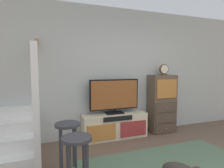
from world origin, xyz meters
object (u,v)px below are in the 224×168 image
object	(u,v)px
media_console	(115,126)
television	(114,95)
bar_stool_near	(77,152)
side_cabinet	(162,104)
bar_stool_far	(68,136)
desk_clock	(164,70)

from	to	relation	value
media_console	television	distance (m)	0.63
television	bar_stool_near	world-z (taller)	television
side_cabinet	bar_stool_far	world-z (taller)	side_cabinet
bar_stool_near	bar_stool_far	world-z (taller)	bar_stool_far
bar_stool_far	media_console	bearing A→B (deg)	41.87
television	media_console	bearing A→B (deg)	-90.00
media_console	side_cabinet	xyz separation A→B (m)	(1.14, 0.01, 0.39)
television	bar_stool_near	bearing A→B (deg)	-124.04
desk_clock	bar_stool_near	size ratio (longest dim) A/B	0.35
desk_clock	media_console	bearing A→B (deg)	179.76
media_console	side_cabinet	distance (m)	1.20
desk_clock	television	bearing A→B (deg)	178.59
side_cabinet	television	bearing A→B (deg)	179.31
media_console	desk_clock	bearing A→B (deg)	-0.24
media_console	desk_clock	size ratio (longest dim) A/B	5.58
side_cabinet	desk_clock	distance (m)	0.77
television	bar_stool_near	distance (m)	1.84
bar_stool_near	bar_stool_far	bearing A→B (deg)	95.12
desk_clock	bar_stool_far	bearing A→B (deg)	-157.03
side_cabinet	bar_stool_near	world-z (taller)	side_cabinet
side_cabinet	desk_clock	bearing A→B (deg)	-34.09
television	side_cabinet	world-z (taller)	side_cabinet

